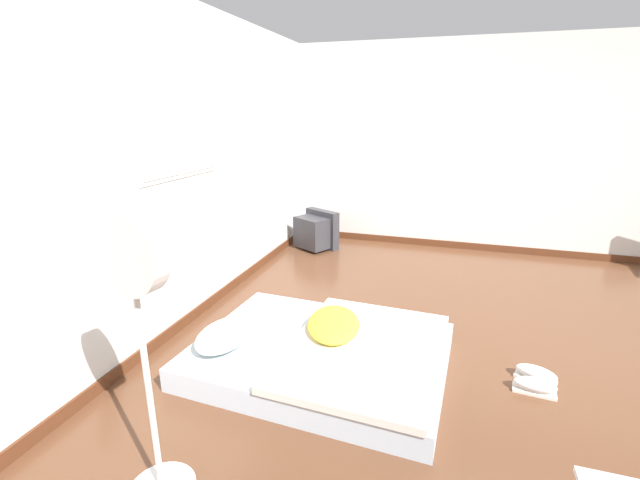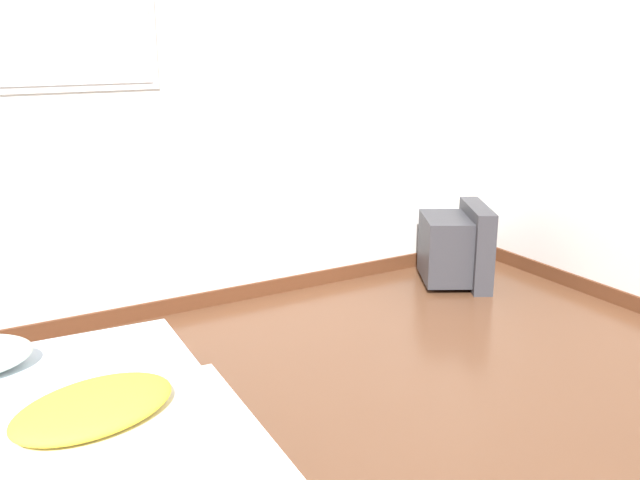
% 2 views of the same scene
% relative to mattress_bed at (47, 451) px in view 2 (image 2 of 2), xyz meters
% --- Properties ---
extents(wall_back, '(7.72, 0.08, 2.60)m').
position_rel_mattress_bed_xyz_m(wall_back, '(0.51, 1.32, 1.18)').
color(wall_back, silver).
rests_on(wall_back, ground_plane).
extents(mattress_bed, '(1.40, 1.79, 0.31)m').
position_rel_mattress_bed_xyz_m(mattress_bed, '(0.00, 0.00, 0.00)').
color(mattress_bed, silver).
rests_on(mattress_bed, ground_plane).
extents(crt_tv, '(0.57, 0.60, 0.50)m').
position_rel_mattress_bed_xyz_m(crt_tv, '(2.61, 0.89, 0.12)').
color(crt_tv, '#333338').
rests_on(crt_tv, ground_plane).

